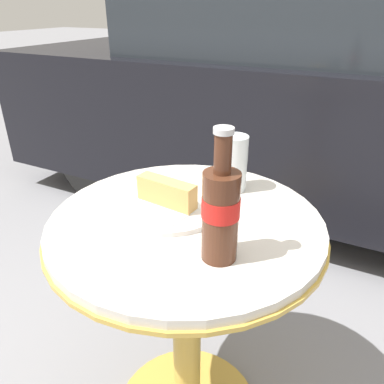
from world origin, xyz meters
name	(u,v)px	position (x,y,z in m)	size (l,w,h in m)	color
bistro_table	(186,291)	(0.00, 0.00, 0.48)	(0.62, 0.62, 0.69)	gold
cola_bottle_left	(221,211)	(0.12, -0.10, 0.79)	(0.07, 0.07, 0.25)	#4C2819
drinking_glass	(233,166)	(0.04, 0.18, 0.76)	(0.07, 0.07, 0.14)	black
lunch_plate_near	(168,201)	(-0.06, 0.02, 0.71)	(0.26, 0.26, 0.07)	white
parked_car	(341,93)	(0.10, 1.80, 0.63)	(3.85, 1.82, 1.34)	black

